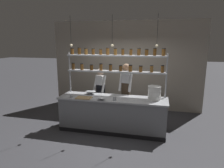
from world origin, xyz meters
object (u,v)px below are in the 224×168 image
chef_center (126,89)px  prep_bowl_center_front (102,99)px  cutting_board (84,98)px  serving_cup_front (71,96)px  spice_shelf_unit (115,64)px  prep_bowl_near_left (91,93)px  serving_cup_by_board (114,98)px  container_stack (154,93)px  chef_left (101,91)px

chef_center → prep_bowl_center_front: 0.97m
cutting_board → serving_cup_front: serving_cup_front is taller
spice_shelf_unit → prep_bowl_near_left: spice_shelf_unit is taller
serving_cup_by_board → container_stack: bearing=17.9°
container_stack → prep_bowl_center_front: (-1.30, -0.34, -0.15)m
chef_center → serving_cup_front: bearing=-138.2°
prep_bowl_near_left → serving_cup_by_board: serving_cup_by_board is taller
prep_bowl_center_front → container_stack: bearing=14.7°
chef_left → chef_center: (0.80, -0.12, 0.12)m
cutting_board → prep_bowl_near_left: bearing=85.0°
chef_center → serving_cup_by_board: (-0.16, -0.81, -0.05)m
container_stack → serving_cup_front: size_ratio=3.70×
chef_center → container_stack: chef_center is taller
serving_cup_by_board → spice_shelf_unit: bearing=100.3°
chef_center → prep_bowl_center_front: size_ratio=7.73×
chef_left → prep_bowl_near_left: (-0.15, -0.49, 0.05)m
spice_shelf_unit → chef_center: spice_shelf_unit is taller
spice_shelf_unit → cutting_board: size_ratio=6.88×
prep_bowl_near_left → serving_cup_front: size_ratio=3.01×
spice_shelf_unit → prep_bowl_near_left: bearing=-168.9°
chef_center → prep_bowl_center_front: bearing=-110.9°
spice_shelf_unit → container_stack: size_ratio=7.78×
container_stack → prep_bowl_near_left: bearing=175.8°
chef_left → prep_bowl_near_left: bearing=-91.2°
serving_cup_by_board → prep_bowl_near_left: bearing=150.7°
spice_shelf_unit → prep_bowl_near_left: size_ratio=9.54×
spice_shelf_unit → prep_bowl_near_left: (-0.68, -0.13, -0.81)m
container_stack → prep_bowl_center_front: bearing=-165.3°
prep_bowl_near_left → serving_cup_front: bearing=-128.1°
chef_left → cutting_board: (-0.18, -0.91, 0.03)m
chef_center → serving_cup_by_board: size_ratio=16.32×
prep_bowl_center_front → serving_cup_front: (-0.83, -0.00, 0.02)m
spice_shelf_unit → serving_cup_front: (-1.05, -0.61, -0.80)m
serving_cup_front → chef_left: bearing=61.8°
chef_left → prep_bowl_near_left: chef_left is taller
spice_shelf_unit → container_stack: bearing=-13.9°
chef_center → prep_bowl_near_left: (-0.94, -0.37, -0.07)m
container_stack → serving_cup_by_board: bearing=-162.1°
container_stack → prep_bowl_center_front: container_stack is taller
spice_shelf_unit → serving_cup_by_board: spice_shelf_unit is taller
prep_bowl_center_front → serving_cup_front: 0.83m
chef_center → prep_bowl_near_left: bearing=-149.5°
prep_bowl_near_left → cutting_board: bearing=-95.0°
chef_left → chef_center: 0.82m
prep_bowl_center_front → cutting_board: bearing=175.0°
prep_bowl_center_front → serving_cup_by_board: (0.33, 0.03, 0.02)m
spice_shelf_unit → serving_cup_front: spice_shelf_unit is taller
prep_bowl_near_left → prep_bowl_center_front: size_ratio=1.26×
chef_left → container_stack: 1.74m
spice_shelf_unit → serving_cup_front: bearing=-150.1°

